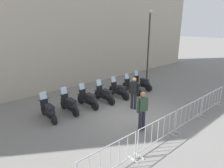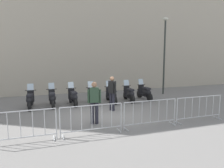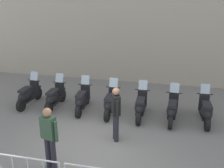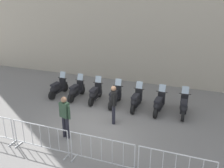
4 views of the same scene
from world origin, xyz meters
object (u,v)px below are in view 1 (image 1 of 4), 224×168
barrier_segment_2 (190,114)px  officer_mid_plaza (134,91)px  motorcycle_1 (70,105)px  motorcycle_5 (132,87)px  motorcycle_6 (142,83)px  barrier_segment_0 (110,160)px  officer_near_row_end (142,109)px  motorcycle_3 (105,95)px  motorcycle_4 (120,91)px  street_lamp (149,39)px  barrier_segment_1 (158,132)px  motorcycle_0 (49,111)px  motorcycle_2 (88,99)px  barrier_segment_3 (212,101)px

barrier_segment_2 → officer_mid_plaza: size_ratio=1.30×
motorcycle_1 → motorcycle_5: 4.46m
officer_mid_plaza → motorcycle_6: bearing=28.8°
barrier_segment_0 → barrier_segment_2: bearing=-3.5°
officer_mid_plaza → officer_near_row_end: bearing=-131.7°
motorcycle_6 → barrier_segment_0: size_ratio=0.77×
motorcycle_3 → motorcycle_6: same height
motorcycle_4 → street_lamp: (4.49, 1.19, 2.79)m
barrier_segment_1 → officer_near_row_end: officer_near_row_end is taller
motorcycle_0 → barrier_segment_0: size_ratio=0.77×
motorcycle_4 → barrier_segment_0: 6.44m
motorcycle_2 → officer_mid_plaza: 2.48m
motorcycle_3 → motorcycle_4: 1.12m
motorcycle_2 → officer_mid_plaza: (1.56, -1.86, 0.53)m
officer_mid_plaza → motorcycle_0: bearing=152.2°
officer_near_row_end → motorcycle_0: bearing=122.7°
motorcycle_3 → barrier_segment_2: motorcycle_3 is taller
motorcycle_0 → street_lamp: (8.94, 0.82, 2.79)m
street_lamp → motorcycle_0: bearing=-174.7°
motorcycle_5 → barrier_segment_1: (-3.66, -4.24, 0.07)m
motorcycle_1 → barrier_segment_2: bearing=-56.9°
motorcycle_6 → barrier_segment_2: size_ratio=0.77×
motorcycle_6 → officer_mid_plaza: (-2.89, -1.59, 0.53)m
barrier_segment_0 → motorcycle_4: bearing=40.7°
motorcycle_0 → barrier_segment_0: motorcycle_0 is taller
motorcycle_2 → motorcycle_5: 3.34m
street_lamp → officer_mid_plaza: 6.29m
motorcycle_5 → officer_near_row_end: bearing=-135.5°
motorcycle_3 → barrier_segment_2: bearing=-79.0°
motorcycle_4 → street_lamp: street_lamp is taller
barrier_segment_1 → barrier_segment_3: size_ratio=1.00×
barrier_segment_0 → motorcycle_5: bearing=34.4°
motorcycle_2 → motorcycle_6: bearing=-3.4°
motorcycle_0 → motorcycle_3: size_ratio=1.00×
motorcycle_2 → motorcycle_4: same height
motorcycle_5 → barrier_segment_1: motorcycle_5 is taller
street_lamp → barrier_segment_0: bearing=-150.1°
motorcycle_4 → barrier_segment_2: size_ratio=0.77×
officer_near_row_end → motorcycle_2: bearing=91.7°
barrier_segment_1 → officer_near_row_end: 1.24m
motorcycle_3 → street_lamp: street_lamp is taller
barrier_segment_2 → barrier_segment_3: same height
motorcycle_1 → officer_mid_plaza: size_ratio=1.00×
barrier_segment_3 → street_lamp: size_ratio=0.42×
motorcycle_2 → officer_near_row_end: (0.10, -3.49, 0.53)m
motorcycle_6 → barrier_segment_3: size_ratio=0.77×
barrier_segment_1 → street_lamp: street_lamp is taller
motorcycle_4 → barrier_segment_0: size_ratio=0.77×
motorcycle_1 → street_lamp: street_lamp is taller
motorcycle_6 → street_lamp: size_ratio=0.32×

